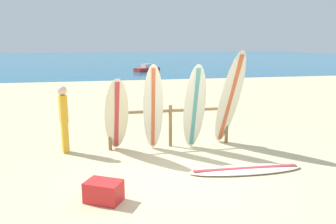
{
  "coord_description": "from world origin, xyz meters",
  "views": [
    {
      "loc": [
        -1.51,
        -6.16,
        2.65
      ],
      "look_at": [
        0.27,
        2.21,
        0.86
      ],
      "focal_mm": 35.01,
      "sensor_mm": 36.0,
      "label": 1
    }
  ],
  "objects_px": {
    "surfboard_leaning_left": "(153,108)",
    "small_boat_offshore": "(147,69)",
    "surfboard_leaning_center": "(230,99)",
    "cooler_box": "(104,191)",
    "beachgoer_standing": "(64,116)",
    "surfboard_leaning_center_left": "(194,108)",
    "surfboard_lying_on_sand": "(246,170)",
    "surfboard_leaning_far_left": "(117,116)",
    "surfboard_rack": "(170,119)"
  },
  "relations": [
    {
      "from": "surfboard_leaning_left",
      "to": "small_boat_offshore",
      "type": "relative_size",
      "value": 0.81
    },
    {
      "from": "surfboard_leaning_center",
      "to": "cooler_box",
      "type": "relative_size",
      "value": 4.19
    },
    {
      "from": "surfboard_leaning_center",
      "to": "beachgoer_standing",
      "type": "xyz_separation_m",
      "value": [
        -4.12,
        0.39,
        -0.34
      ]
    },
    {
      "from": "surfboard_leaning_left",
      "to": "surfboard_leaning_center_left",
      "type": "xyz_separation_m",
      "value": [
        1.02,
        -0.14,
        -0.0
      ]
    },
    {
      "from": "surfboard_leaning_left",
      "to": "small_boat_offshore",
      "type": "xyz_separation_m",
      "value": [
        3.37,
        23.98,
        -0.84
      ]
    },
    {
      "from": "surfboard_leaning_center",
      "to": "cooler_box",
      "type": "distance_m",
      "value": 4.19
    },
    {
      "from": "surfboard_lying_on_sand",
      "to": "small_boat_offshore",
      "type": "height_order",
      "value": "small_boat_offshore"
    },
    {
      "from": "surfboard_leaning_center_left",
      "to": "cooler_box",
      "type": "xyz_separation_m",
      "value": [
        -2.29,
        -2.34,
        -0.92
      ]
    },
    {
      "from": "surfboard_leaning_far_left",
      "to": "surfboard_leaning_left",
      "type": "xyz_separation_m",
      "value": [
        0.9,
        0.0,
        0.14
      ]
    },
    {
      "from": "surfboard_leaning_center",
      "to": "beachgoer_standing",
      "type": "bearing_deg",
      "value": 174.53
    },
    {
      "from": "surfboard_leaning_center_left",
      "to": "cooler_box",
      "type": "relative_size",
      "value": 3.66
    },
    {
      "from": "surfboard_leaning_center_left",
      "to": "surfboard_lying_on_sand",
      "type": "relative_size",
      "value": 0.88
    },
    {
      "from": "surfboard_leaning_center_left",
      "to": "beachgoer_standing",
      "type": "distance_m",
      "value": 3.21
    },
    {
      "from": "surfboard_leaning_far_left",
      "to": "small_boat_offshore",
      "type": "height_order",
      "value": "surfboard_leaning_far_left"
    },
    {
      "from": "cooler_box",
      "to": "surfboard_leaning_center",
      "type": "bearing_deg",
      "value": 66.31
    },
    {
      "from": "surfboard_rack",
      "to": "beachgoer_standing",
      "type": "distance_m",
      "value": 2.66
    },
    {
      "from": "surfboard_leaning_left",
      "to": "surfboard_leaning_center_left",
      "type": "bearing_deg",
      "value": -7.89
    },
    {
      "from": "surfboard_leaning_center_left",
      "to": "surfboard_lying_on_sand",
      "type": "height_order",
      "value": "surfboard_leaning_center_left"
    },
    {
      "from": "surfboard_leaning_center_left",
      "to": "small_boat_offshore",
      "type": "height_order",
      "value": "surfboard_leaning_center_left"
    },
    {
      "from": "surfboard_rack",
      "to": "surfboard_leaning_center_left",
      "type": "bearing_deg",
      "value": -39.82
    },
    {
      "from": "surfboard_leaning_center",
      "to": "surfboard_rack",
      "type": "bearing_deg",
      "value": 166.64
    },
    {
      "from": "beachgoer_standing",
      "to": "surfboard_leaning_center_left",
      "type": "bearing_deg",
      "value": -8.54
    },
    {
      "from": "surfboard_leaning_center",
      "to": "beachgoer_standing",
      "type": "height_order",
      "value": "surfboard_leaning_center"
    },
    {
      "from": "small_boat_offshore",
      "to": "cooler_box",
      "type": "relative_size",
      "value": 4.51
    },
    {
      "from": "surfboard_rack",
      "to": "surfboard_leaning_center_left",
      "type": "xyz_separation_m",
      "value": [
        0.52,
        -0.43,
        0.37
      ]
    },
    {
      "from": "beachgoer_standing",
      "to": "small_boat_offshore",
      "type": "bearing_deg",
      "value": 76.87
    },
    {
      "from": "surfboard_leaning_far_left",
      "to": "cooler_box",
      "type": "bearing_deg",
      "value": -98.75
    },
    {
      "from": "surfboard_leaning_center",
      "to": "surfboard_lying_on_sand",
      "type": "xyz_separation_m",
      "value": [
        -0.28,
        -1.67,
        -1.22
      ]
    },
    {
      "from": "surfboard_leaning_center_left",
      "to": "small_boat_offshore",
      "type": "relative_size",
      "value": 0.81
    },
    {
      "from": "surfboard_leaning_far_left",
      "to": "surfboard_leaning_left",
      "type": "relative_size",
      "value": 0.87
    },
    {
      "from": "surfboard_leaning_left",
      "to": "beachgoer_standing",
      "type": "height_order",
      "value": "surfboard_leaning_left"
    },
    {
      "from": "surfboard_lying_on_sand",
      "to": "cooler_box",
      "type": "distance_m",
      "value": 3.07
    },
    {
      "from": "surfboard_leaning_left",
      "to": "cooler_box",
      "type": "relative_size",
      "value": 3.66
    },
    {
      "from": "surfboard_leaning_far_left",
      "to": "surfboard_leaning_center_left",
      "type": "xyz_separation_m",
      "value": [
        1.91,
        -0.14,
        0.14
      ]
    },
    {
      "from": "surfboard_leaning_left",
      "to": "surfboard_leaning_center",
      "type": "distance_m",
      "value": 1.98
    },
    {
      "from": "surfboard_lying_on_sand",
      "to": "small_boat_offshore",
      "type": "relative_size",
      "value": 0.92
    },
    {
      "from": "surfboard_leaning_left",
      "to": "small_boat_offshore",
      "type": "distance_m",
      "value": 24.23
    },
    {
      "from": "surfboard_leaning_center_left",
      "to": "beachgoer_standing",
      "type": "xyz_separation_m",
      "value": [
        -3.16,
        0.48,
        -0.18
      ]
    },
    {
      "from": "small_boat_offshore",
      "to": "cooler_box",
      "type": "xyz_separation_m",
      "value": [
        -4.64,
        -26.47,
        -0.08
      ]
    },
    {
      "from": "surfboard_leaning_far_left",
      "to": "cooler_box",
      "type": "relative_size",
      "value": 3.18
    },
    {
      "from": "surfboard_leaning_far_left",
      "to": "beachgoer_standing",
      "type": "xyz_separation_m",
      "value": [
        -1.25,
        0.34,
        -0.04
      ]
    },
    {
      "from": "surfboard_leaning_center",
      "to": "small_boat_offshore",
      "type": "distance_m",
      "value": 24.1
    },
    {
      "from": "surfboard_leaning_center",
      "to": "surfboard_lying_on_sand",
      "type": "distance_m",
      "value": 2.09
    },
    {
      "from": "surfboard_leaning_left",
      "to": "beachgoer_standing",
      "type": "xyz_separation_m",
      "value": [
        -2.15,
        0.33,
        -0.18
      ]
    },
    {
      "from": "small_boat_offshore",
      "to": "surfboard_leaning_center",
      "type": "bearing_deg",
      "value": -93.32
    },
    {
      "from": "surfboard_leaning_center",
      "to": "surfboard_leaning_center_left",
      "type": "bearing_deg",
      "value": -175.17
    },
    {
      "from": "surfboard_rack",
      "to": "surfboard_lying_on_sand",
      "type": "relative_size",
      "value": 1.29
    },
    {
      "from": "surfboard_leaning_left",
      "to": "cooler_box",
      "type": "height_order",
      "value": "surfboard_leaning_left"
    },
    {
      "from": "surfboard_leaning_far_left",
      "to": "small_boat_offshore",
      "type": "distance_m",
      "value": 24.37
    },
    {
      "from": "surfboard_leaning_center_left",
      "to": "surfboard_leaning_center",
      "type": "distance_m",
      "value": 0.97
    }
  ]
}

